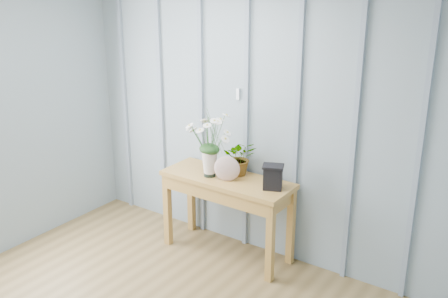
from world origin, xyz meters
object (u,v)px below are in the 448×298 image
Objects in this scene: felt_disc_vessel at (227,169)px; carved_box at (273,177)px; sideboard at (227,189)px; daisy_vase at (209,132)px.

carved_box is (0.41, 0.08, -0.01)m from felt_disc_vessel.
sideboard is 5.26× the size of felt_disc_vessel.
sideboard is 0.24m from felt_disc_vessel.
sideboard is 1.84× the size of daisy_vase.
daisy_vase is 2.86× the size of felt_disc_vessel.
carved_box is (0.60, 0.07, -0.30)m from daisy_vase.
daisy_vase is (-0.15, -0.06, 0.52)m from sideboard.
sideboard is 0.55m from daisy_vase.
daisy_vase is 3.07× the size of carved_box.
carved_box is at bearing -12.92° from felt_disc_vessel.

